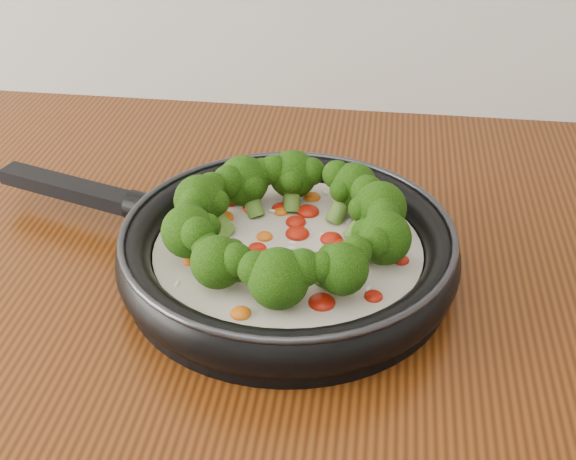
# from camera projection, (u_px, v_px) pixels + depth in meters

# --- Properties ---
(skillet) EXTENTS (0.51, 0.39, 0.09)m
(skillet) POSITION_uv_depth(u_px,v_px,m) (285.00, 244.00, 0.68)
(skillet) COLOR black
(skillet) RESTS_ON counter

